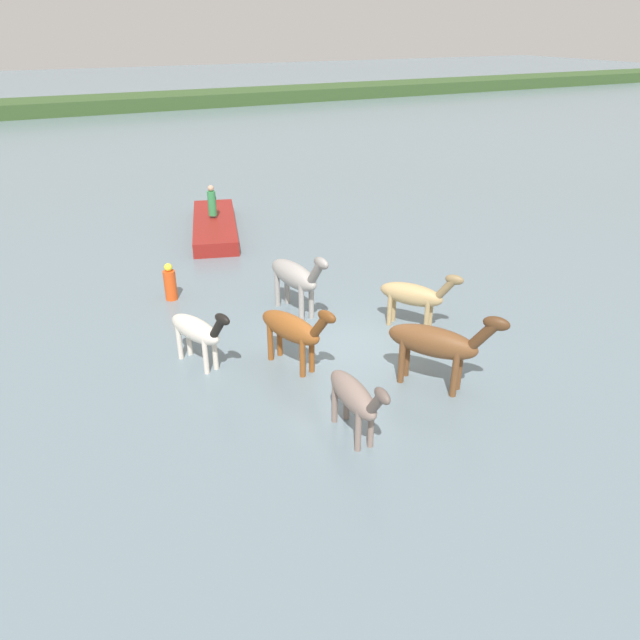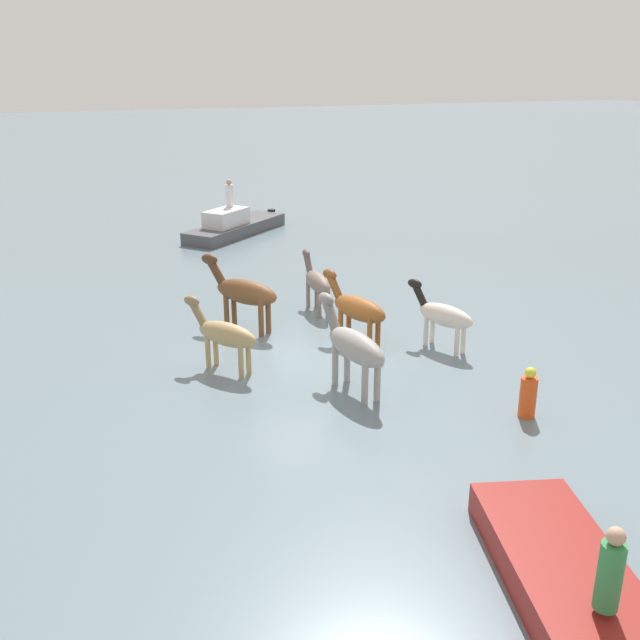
{
  "view_description": "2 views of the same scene",
  "coord_description": "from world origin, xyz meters",
  "px_view_note": "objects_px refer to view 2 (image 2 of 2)",
  "views": [
    {
      "loc": [
        -6.45,
        -11.51,
        7.46
      ],
      "look_at": [
        -0.55,
        0.4,
        0.76
      ],
      "focal_mm": 33.41,
      "sensor_mm": 36.0,
      "label": 1
    },
    {
      "loc": [
        5.93,
        16.29,
        7.15
      ],
      "look_at": [
        -0.64,
        -0.53,
        0.7
      ],
      "focal_mm": 40.48,
      "sensor_mm": 36.0,
      "label": 2
    }
  ],
  "objects_px": {
    "horse_rear_stallion": "(354,346)",
    "boat_motor_center": "(234,228)",
    "horse_pinto_flank": "(244,292)",
    "buoy_channel_marker": "(528,395)",
    "horse_mid_herd": "(443,315)",
    "person_spotter_bow": "(229,194)",
    "horse_gray_outer": "(225,334)",
    "boat_tender_starboard": "(590,622)",
    "person_helmsman_aft": "(610,571)",
    "horse_chestnut_trailing": "(357,308)",
    "horse_lead": "(317,282)"
  },
  "relations": [
    {
      "from": "horse_rear_stallion",
      "to": "boat_motor_center",
      "type": "relative_size",
      "value": 0.49
    },
    {
      "from": "horse_pinto_flank",
      "to": "buoy_channel_marker",
      "type": "distance_m",
      "value": 8.48
    },
    {
      "from": "horse_pinto_flank",
      "to": "horse_mid_herd",
      "type": "height_order",
      "value": "horse_pinto_flank"
    },
    {
      "from": "horse_pinto_flank",
      "to": "person_spotter_bow",
      "type": "bearing_deg",
      "value": -48.53
    },
    {
      "from": "horse_rear_stallion",
      "to": "horse_mid_herd",
      "type": "bearing_deg",
      "value": -73.58
    },
    {
      "from": "horse_gray_outer",
      "to": "person_spotter_bow",
      "type": "xyz_separation_m",
      "value": [
        -3.96,
        -14.67,
        0.81
      ]
    },
    {
      "from": "boat_motor_center",
      "to": "boat_tender_starboard",
      "type": "xyz_separation_m",
      "value": [
        1.73,
        24.69,
        -0.14
      ]
    },
    {
      "from": "buoy_channel_marker",
      "to": "person_helmsman_aft",
      "type": "bearing_deg",
      "value": 61.63
    },
    {
      "from": "boat_motor_center",
      "to": "person_spotter_bow",
      "type": "height_order",
      "value": "person_spotter_bow"
    },
    {
      "from": "horse_gray_outer",
      "to": "boat_motor_center",
      "type": "xyz_separation_m",
      "value": [
        -4.06,
        -14.44,
        -0.63
      ]
    },
    {
      "from": "boat_tender_starboard",
      "to": "person_spotter_bow",
      "type": "bearing_deg",
      "value": 12.51
    },
    {
      "from": "horse_mid_herd",
      "to": "boat_motor_center",
      "type": "bearing_deg",
      "value": -15.13
    },
    {
      "from": "horse_pinto_flank",
      "to": "person_spotter_bow",
      "type": "relative_size",
      "value": 1.99
    },
    {
      "from": "boat_tender_starboard",
      "to": "person_spotter_bow",
      "type": "distance_m",
      "value": 25.02
    },
    {
      "from": "horse_chestnut_trailing",
      "to": "person_helmsman_aft",
      "type": "bearing_deg",
      "value": 153.21
    },
    {
      "from": "horse_pinto_flank",
      "to": "horse_lead",
      "type": "xyz_separation_m",
      "value": [
        -2.5,
        -0.79,
        -0.19
      ]
    },
    {
      "from": "horse_lead",
      "to": "person_helmsman_aft",
      "type": "bearing_deg",
      "value": 175.67
    },
    {
      "from": "boat_tender_starboard",
      "to": "horse_lead",
      "type": "bearing_deg",
      "value": 10.42
    },
    {
      "from": "boat_tender_starboard",
      "to": "buoy_channel_marker",
      "type": "bearing_deg",
      "value": -12.82
    },
    {
      "from": "horse_pinto_flank",
      "to": "horse_rear_stallion",
      "type": "height_order",
      "value": "horse_rear_stallion"
    },
    {
      "from": "boat_motor_center",
      "to": "person_spotter_bow",
      "type": "relative_size",
      "value": 4.52
    },
    {
      "from": "person_spotter_bow",
      "to": "person_helmsman_aft",
      "type": "bearing_deg",
      "value": 86.2
    },
    {
      "from": "horse_gray_outer",
      "to": "horse_mid_herd",
      "type": "bearing_deg",
      "value": -131.09
    },
    {
      "from": "horse_gray_outer",
      "to": "horse_chestnut_trailing",
      "type": "bearing_deg",
      "value": -117.93
    },
    {
      "from": "horse_lead",
      "to": "horse_mid_herd",
      "type": "distance_m",
      "value": 4.52
    },
    {
      "from": "horse_gray_outer",
      "to": "person_spotter_bow",
      "type": "distance_m",
      "value": 15.22
    },
    {
      "from": "horse_chestnut_trailing",
      "to": "person_spotter_bow",
      "type": "relative_size",
      "value": 1.99
    },
    {
      "from": "horse_pinto_flank",
      "to": "horse_rear_stallion",
      "type": "xyz_separation_m",
      "value": [
        -1.22,
        4.86,
        0.0
      ]
    },
    {
      "from": "horse_lead",
      "to": "buoy_channel_marker",
      "type": "distance_m",
      "value": 8.33
    },
    {
      "from": "horse_lead",
      "to": "boat_motor_center",
      "type": "height_order",
      "value": "horse_lead"
    },
    {
      "from": "buoy_channel_marker",
      "to": "boat_tender_starboard",
      "type": "bearing_deg",
      "value": 60.91
    },
    {
      "from": "horse_gray_outer",
      "to": "person_helmsman_aft",
      "type": "distance_m",
      "value": 10.72
    },
    {
      "from": "horse_mid_herd",
      "to": "person_helmsman_aft",
      "type": "distance_m",
      "value": 10.4
    },
    {
      "from": "horse_gray_outer",
      "to": "horse_mid_herd",
      "type": "relative_size",
      "value": 0.95
    },
    {
      "from": "boat_tender_starboard",
      "to": "person_spotter_bow",
      "type": "xyz_separation_m",
      "value": [
        -1.64,
        -24.91,
        1.58
      ]
    },
    {
      "from": "horse_gray_outer",
      "to": "horse_lead",
      "type": "xyz_separation_m",
      "value": [
        -3.72,
        -3.42,
        -0.03
      ]
    },
    {
      "from": "boat_motor_center",
      "to": "boat_tender_starboard",
      "type": "bearing_deg",
      "value": 46.07
    },
    {
      "from": "horse_mid_herd",
      "to": "buoy_channel_marker",
      "type": "height_order",
      "value": "horse_mid_herd"
    },
    {
      "from": "horse_lead",
      "to": "person_spotter_bow",
      "type": "distance_m",
      "value": 11.28
    },
    {
      "from": "boat_tender_starboard",
      "to": "buoy_channel_marker",
      "type": "height_order",
      "value": "buoy_channel_marker"
    },
    {
      "from": "horse_pinto_flank",
      "to": "horse_rear_stallion",
      "type": "distance_m",
      "value": 5.01
    },
    {
      "from": "horse_lead",
      "to": "person_helmsman_aft",
      "type": "relative_size",
      "value": 1.83
    },
    {
      "from": "boat_motor_center",
      "to": "buoy_channel_marker",
      "type": "xyz_separation_m",
      "value": [
        -1.34,
        19.17,
        0.18
      ]
    },
    {
      "from": "horse_chestnut_trailing",
      "to": "boat_tender_starboard",
      "type": "relative_size",
      "value": 0.4
    },
    {
      "from": "horse_pinto_flank",
      "to": "person_helmsman_aft",
      "type": "xyz_separation_m",
      "value": [
        -1.07,
        13.1,
        0.05
      ]
    },
    {
      "from": "horse_lead",
      "to": "horse_gray_outer",
      "type": "bearing_deg",
      "value": 134.13
    },
    {
      "from": "horse_lead",
      "to": "boat_tender_starboard",
      "type": "height_order",
      "value": "horse_lead"
    },
    {
      "from": "horse_chestnut_trailing",
      "to": "boat_motor_center",
      "type": "relative_size",
      "value": 0.44
    },
    {
      "from": "horse_rear_stallion",
      "to": "boat_tender_starboard",
      "type": "distance_m",
      "value": 8.08
    },
    {
      "from": "horse_rear_stallion",
      "to": "horse_lead",
      "type": "xyz_separation_m",
      "value": [
        -1.28,
        -5.64,
        -0.19
      ]
    }
  ]
}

